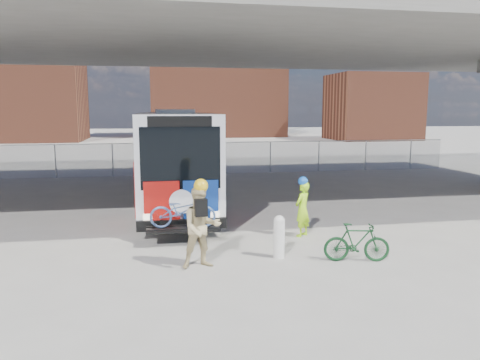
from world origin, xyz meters
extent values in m
plane|color=#9E9991|center=(0.00, 0.00, 0.00)|extent=(160.00, 160.00, 0.00)
cube|color=silver|center=(-2.00, 4.50, 1.95)|extent=(2.55, 12.00, 3.20)
cube|color=black|center=(-2.00, 5.00, 2.59)|extent=(2.61, 11.00, 1.28)
cube|color=black|center=(-2.00, -1.45, 2.33)|extent=(2.24, 0.12, 1.76)
cube|color=black|center=(-2.00, -1.45, 3.36)|extent=(1.78, 0.12, 0.30)
cube|color=black|center=(-2.00, -1.55, 0.45)|extent=(2.55, 0.20, 0.30)
cube|color=#A4100C|center=(-2.55, -1.52, 1.10)|extent=(1.00, 0.08, 1.20)
cube|color=navy|center=(-1.45, -1.52, 1.10)|extent=(1.00, 0.08, 1.20)
cylinder|color=silver|center=(-2.00, -1.54, 1.10)|extent=(0.70, 0.06, 0.70)
cube|color=gray|center=(-2.00, 4.50, 3.62)|extent=(1.28, 7.20, 0.14)
cube|color=black|center=(-2.00, -2.05, 0.45)|extent=(2.00, 0.70, 0.06)
cylinder|color=black|center=(-3.15, 0.10, 0.50)|extent=(0.30, 1.00, 1.00)
cylinder|color=black|center=(-0.85, 0.10, 0.50)|extent=(0.30, 1.00, 1.00)
cylinder|color=black|center=(-3.15, 8.70, 0.50)|extent=(0.30, 1.00, 1.00)
cylinder|color=black|center=(-0.85, 8.70, 0.50)|extent=(0.30, 1.00, 1.00)
cube|color=#A4100C|center=(-3.30, 0.70, 1.30)|extent=(0.06, 2.60, 1.70)
cube|color=navy|center=(-3.30, 2.30, 1.30)|extent=(0.06, 1.40, 1.70)
cube|color=#A4100C|center=(-0.70, 0.70, 1.30)|extent=(0.06, 2.60, 1.70)
cube|color=navy|center=(-0.70, 2.30, 1.30)|extent=(0.06, 1.40, 1.70)
imported|color=#446195|center=(-2.00, -2.05, 0.95)|extent=(1.85, 0.79, 0.94)
cube|color=#605E59|center=(0.00, 4.00, 6.75)|extent=(40.00, 16.00, 1.50)
cube|color=#605E59|center=(0.00, 4.00, 7.55)|extent=(40.00, 0.60, 0.80)
cylinder|color=gray|center=(-8.00, 12.00, 0.90)|extent=(0.06, 0.06, 1.80)
cylinder|color=gray|center=(-4.00, 12.00, 0.90)|extent=(0.06, 0.06, 1.80)
cylinder|color=gray|center=(0.00, 12.00, 0.90)|extent=(0.06, 0.06, 1.80)
cylinder|color=gray|center=(4.00, 12.00, 0.90)|extent=(0.06, 0.06, 1.80)
cylinder|color=gray|center=(8.00, 12.00, 0.90)|extent=(0.06, 0.06, 1.80)
cylinder|color=gray|center=(12.00, 12.00, 0.90)|extent=(0.06, 0.06, 1.80)
plane|color=gray|center=(0.00, 12.00, 0.90)|extent=(30.00, 0.00, 30.00)
cube|color=gray|center=(0.00, 12.00, 1.82)|extent=(30.00, 0.05, 0.04)
cube|color=brown|center=(-18.00, 45.00, 5.00)|extent=(14.00, 10.00, 10.00)
cube|color=brown|center=(6.00, 52.00, 6.00)|extent=(18.00, 12.00, 12.00)
cube|color=brown|center=(24.00, 40.00, 4.00)|extent=(10.00, 8.00, 8.00)
cylinder|color=brown|center=(14.00, 55.00, 12.50)|extent=(2.20, 2.20, 25.00)
cylinder|color=white|center=(0.29, -3.64, 0.47)|extent=(0.28, 0.28, 0.94)
sphere|color=white|center=(0.29, -3.64, 0.94)|extent=(0.28, 0.28, 0.28)
imported|color=#B2FF1A|center=(1.49, -1.80, 0.81)|extent=(0.70, 0.68, 1.61)
sphere|color=blue|center=(1.49, -1.80, 1.63)|extent=(0.28, 0.28, 0.28)
imported|color=#C8B480|center=(-1.69, -4.02, 0.96)|extent=(1.03, 0.86, 1.93)
sphere|color=yellow|center=(-1.69, -4.02, 1.95)|extent=(0.33, 0.33, 0.33)
cube|color=black|center=(-1.71, -4.21, 1.48)|extent=(0.30, 0.20, 0.40)
imported|color=#133C1D|center=(2.07, -4.28, 0.48)|extent=(1.66, 0.78, 0.96)
camera|label=1|loc=(-2.72, -14.60, 3.68)|focal=35.00mm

